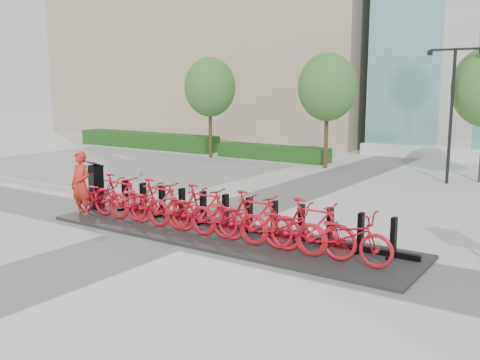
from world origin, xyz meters
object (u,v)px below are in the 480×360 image
Objects in this scene: worker_red at (81,184)px; jersey_barrier at (123,166)px; kiosk at (96,186)px; bike_0 at (101,196)px.

jersey_barrier is (-4.54, 5.85, -0.54)m from worker_red.
jersey_barrier is (-4.30, 5.11, -0.37)m from kiosk.
bike_0 is at bearing -23.67° from kiosk.
bike_0 is 7.57m from jersey_barrier.
worker_red reaches higher than jersey_barrier.
bike_0 is 1.49× the size of kiosk.
jersey_barrier is at bearing 125.04° from worker_red.
worker_red is 7.42m from jersey_barrier.
worker_red reaches higher than bike_0.
kiosk is at bearing 104.75° from worker_red.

